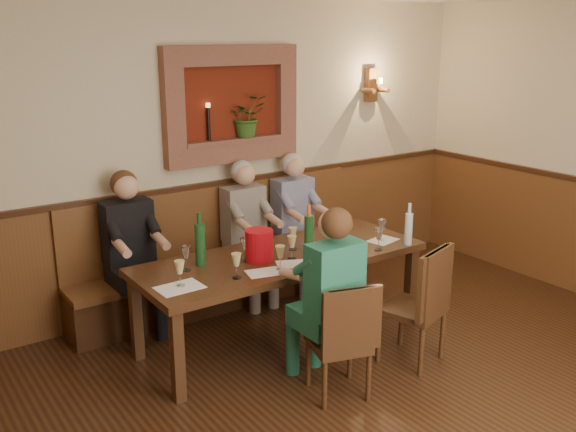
{
  "coord_description": "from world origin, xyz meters",
  "views": [
    {
      "loc": [
        -2.76,
        -2.21,
        2.49
      ],
      "look_at": [
        0.1,
        1.9,
        1.05
      ],
      "focal_mm": 40.0,
      "sensor_mm": 36.0,
      "label": 1
    }
  ],
  "objects_px": {
    "bench": "(226,270)",
    "wine_bottle_green_b": "(200,244)",
    "person_chair_front": "(326,314)",
    "chair_near_left": "(339,362)",
    "wine_bottle_green_a": "(309,233)",
    "person_bench_left": "(134,268)",
    "water_bottle": "(409,228)",
    "spittoon_bucket": "(259,245)",
    "person_bench_mid": "(249,245)",
    "chair_near_right": "(414,328)",
    "person_bench_right": "(298,235)",
    "dining_table": "(281,263)"
  },
  "relations": [
    {
      "from": "chair_near_left",
      "to": "person_bench_left",
      "type": "distance_m",
      "value": 1.97
    },
    {
      "from": "chair_near_right",
      "to": "person_bench_right",
      "type": "distance_m",
      "value": 1.76
    },
    {
      "from": "person_bench_left",
      "to": "water_bottle",
      "type": "bearing_deg",
      "value": -31.98
    },
    {
      "from": "chair_near_left",
      "to": "wine_bottle_green_a",
      "type": "xyz_separation_m",
      "value": [
        0.36,
        0.85,
        0.67
      ]
    },
    {
      "from": "water_bottle",
      "to": "person_bench_right",
      "type": "bearing_deg",
      "value": 102.49
    },
    {
      "from": "dining_table",
      "to": "wine_bottle_green_b",
      "type": "xyz_separation_m",
      "value": [
        -0.65,
        0.16,
        0.25
      ]
    },
    {
      "from": "person_bench_left",
      "to": "spittoon_bucket",
      "type": "height_order",
      "value": "person_bench_left"
    },
    {
      "from": "person_bench_right",
      "to": "person_chair_front",
      "type": "bearing_deg",
      "value": -119.33
    },
    {
      "from": "chair_near_right",
      "to": "person_bench_right",
      "type": "xyz_separation_m",
      "value": [
        0.13,
        1.73,
        0.28
      ]
    },
    {
      "from": "person_bench_right",
      "to": "chair_near_right",
      "type": "bearing_deg",
      "value": -94.23
    },
    {
      "from": "person_chair_front",
      "to": "person_bench_left",
      "type": "bearing_deg",
      "value": 115.96
    },
    {
      "from": "spittoon_bucket",
      "to": "water_bottle",
      "type": "relative_size",
      "value": 0.7
    },
    {
      "from": "chair_near_right",
      "to": "wine_bottle_green_a",
      "type": "relative_size",
      "value": 2.35
    },
    {
      "from": "wine_bottle_green_a",
      "to": "wine_bottle_green_b",
      "type": "distance_m",
      "value": 0.89
    },
    {
      "from": "bench",
      "to": "chair_near_right",
      "type": "distance_m",
      "value": 1.94
    },
    {
      "from": "chair_near_left",
      "to": "person_bench_mid",
      "type": "bearing_deg",
      "value": 95.63
    },
    {
      "from": "spittoon_bucket",
      "to": "wine_bottle_green_b",
      "type": "xyz_separation_m",
      "value": [
        -0.43,
        0.17,
        0.05
      ]
    },
    {
      "from": "dining_table",
      "to": "water_bottle",
      "type": "height_order",
      "value": "water_bottle"
    },
    {
      "from": "chair_near_left",
      "to": "spittoon_bucket",
      "type": "relative_size",
      "value": 3.43
    },
    {
      "from": "chair_near_right",
      "to": "wine_bottle_green_a",
      "type": "bearing_deg",
      "value": 101.21
    },
    {
      "from": "chair_near_right",
      "to": "person_chair_front",
      "type": "distance_m",
      "value": 0.84
    },
    {
      "from": "person_bench_left",
      "to": "wine_bottle_green_b",
      "type": "bearing_deg",
      "value": -67.19
    },
    {
      "from": "dining_table",
      "to": "person_bench_right",
      "type": "height_order",
      "value": "person_bench_right"
    },
    {
      "from": "water_bottle",
      "to": "wine_bottle_green_a",
      "type": "bearing_deg",
      "value": 160.26
    },
    {
      "from": "chair_near_left",
      "to": "wine_bottle_green_a",
      "type": "relative_size",
      "value": 2.12
    },
    {
      "from": "chair_near_left",
      "to": "wine_bottle_green_b",
      "type": "xyz_separation_m",
      "value": [
        -0.5,
        1.1,
        0.68
      ]
    },
    {
      "from": "bench",
      "to": "chair_near_left",
      "type": "height_order",
      "value": "bench"
    },
    {
      "from": "bench",
      "to": "water_bottle",
      "type": "relative_size",
      "value": 8.29
    },
    {
      "from": "spittoon_bucket",
      "to": "person_bench_left",
      "type": "bearing_deg",
      "value": 130.11
    },
    {
      "from": "chair_near_right",
      "to": "person_bench_left",
      "type": "relative_size",
      "value": 0.68
    },
    {
      "from": "person_bench_left",
      "to": "wine_bottle_green_a",
      "type": "bearing_deg",
      "value": -39.29
    },
    {
      "from": "chair_near_right",
      "to": "person_bench_left",
      "type": "height_order",
      "value": "person_bench_left"
    },
    {
      "from": "chair_near_right",
      "to": "spittoon_bucket",
      "type": "xyz_separation_m",
      "value": [
        -0.85,
        0.88,
        0.6
      ]
    },
    {
      "from": "person_bench_mid",
      "to": "water_bottle",
      "type": "xyz_separation_m",
      "value": [
        0.84,
        -1.23,
        0.34
      ]
    },
    {
      "from": "person_bench_left",
      "to": "water_bottle",
      "type": "height_order",
      "value": "person_bench_left"
    },
    {
      "from": "chair_near_left",
      "to": "person_bench_left",
      "type": "bearing_deg",
      "value": 130.48
    },
    {
      "from": "chair_near_left",
      "to": "water_bottle",
      "type": "xyz_separation_m",
      "value": [
        1.19,
        0.55,
        0.64
      ]
    },
    {
      "from": "dining_table",
      "to": "wine_bottle_green_b",
      "type": "bearing_deg",
      "value": 166.22
    },
    {
      "from": "chair_near_left",
      "to": "person_bench_right",
      "type": "xyz_separation_m",
      "value": [
        0.91,
        1.78,
        0.31
      ]
    },
    {
      "from": "dining_table",
      "to": "spittoon_bucket",
      "type": "distance_m",
      "value": 0.3
    },
    {
      "from": "person_bench_left",
      "to": "wine_bottle_green_a",
      "type": "height_order",
      "value": "person_bench_left"
    },
    {
      "from": "person_bench_left",
      "to": "person_chair_front",
      "type": "xyz_separation_m",
      "value": [
        0.79,
        -1.62,
        -0.02
      ]
    },
    {
      "from": "person_chair_front",
      "to": "spittoon_bucket",
      "type": "bearing_deg",
      "value": 95.37
    },
    {
      "from": "chair_near_left",
      "to": "person_chair_front",
      "type": "height_order",
      "value": "person_chair_front"
    },
    {
      "from": "water_bottle",
      "to": "chair_near_right",
      "type": "bearing_deg",
      "value": -128.71
    },
    {
      "from": "bench",
      "to": "person_chair_front",
      "type": "xyz_separation_m",
      "value": [
        -0.15,
        -1.72,
        0.23
      ]
    },
    {
      "from": "person_bench_right",
      "to": "water_bottle",
      "type": "relative_size",
      "value": 3.77
    },
    {
      "from": "bench",
      "to": "wine_bottle_green_b",
      "type": "distance_m",
      "value": 1.18
    },
    {
      "from": "person_chair_front",
      "to": "chair_near_right",
      "type": "bearing_deg",
      "value": -8.21
    },
    {
      "from": "person_bench_left",
      "to": "spittoon_bucket",
      "type": "relative_size",
      "value": 5.56
    }
  ]
}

